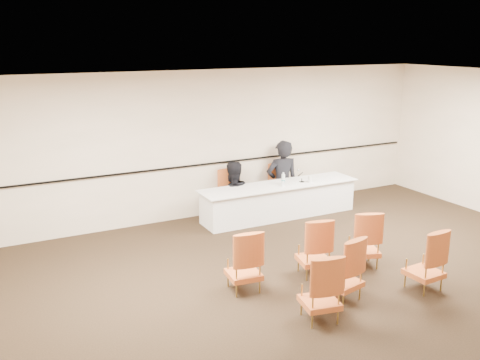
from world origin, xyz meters
The scene contains 20 objects.
floor centered at (0.00, 0.00, 0.00)m, with size 10.00×10.00×0.00m, color black.
ceiling centered at (0.00, 0.00, 3.00)m, with size 10.00×10.00×0.00m, color white.
wall_back centered at (0.00, 4.00, 1.50)m, with size 10.00×0.04×3.00m, color beige.
wall_rail centered at (0.00, 3.96, 1.10)m, with size 9.80×0.04×0.03m, color black.
panel_table centered at (1.03, 3.19, 0.34)m, with size 3.43×0.80×0.69m, color silver, non-canonical shape.
panelist_main centered at (1.42, 3.72, 0.51)m, with size 0.72×0.47×1.96m, color black.
panelist_main_chair centered at (1.42, 3.72, 0.47)m, with size 0.50×0.50×0.95m, color #C16322, non-canonical shape.
panelist_second centered at (0.21, 3.72, 0.29)m, with size 0.84×0.65×1.72m, color black.
panelist_second_chair centered at (0.21, 3.72, 0.47)m, with size 0.50×0.50×0.95m, color #C16322, non-canonical shape.
papers centered at (1.37, 3.12, 0.69)m, with size 0.30×0.22×0.00m, color white.
microphone centered at (1.54, 3.14, 0.81)m, with size 0.09×0.18×0.26m, color black, non-canonical shape.
water_bottle centered at (1.10, 3.16, 0.81)m, with size 0.08×0.08×0.25m, color #177883, non-canonical shape.
drinking_glass centered at (1.03, 3.06, 0.74)m, with size 0.06×0.06×0.10m, color silver.
coffee_cup centered at (1.68, 3.03, 0.76)m, with size 0.09×0.09×0.14m, color silver.
aud_chair_front_left centered at (-1.20, 0.55, 0.47)m, with size 0.50×0.50×0.95m, color #C16322, non-canonical shape.
aud_chair_front_mid centered at (0.02, 0.52, 0.47)m, with size 0.50×0.50×0.95m, color #C16322, non-canonical shape.
aud_chair_front_right centered at (0.94, 0.44, 0.47)m, with size 0.50×0.50×0.95m, color #C16322, non-canonical shape.
aud_chair_back_left centered at (-0.72, -0.67, 0.47)m, with size 0.50×0.50×0.95m, color #C16322, non-canonical shape.
aud_chair_back_mid centered at (-0.09, -0.34, 0.47)m, with size 0.50×0.50×0.95m, color #C16322, non-canonical shape.
aud_chair_back_right centered at (1.17, -0.64, 0.47)m, with size 0.50×0.50×0.95m, color #C16322, non-canonical shape.
Camera 1 is at (-4.57, -5.81, 3.59)m, focal length 40.00 mm.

